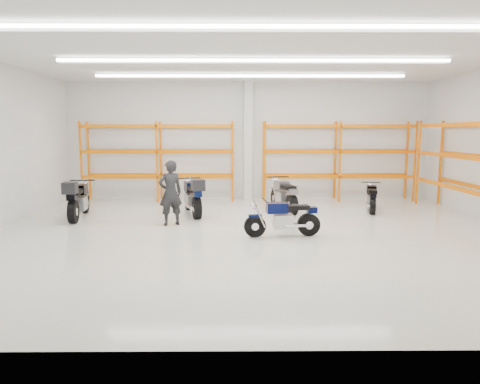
{
  "coord_description": "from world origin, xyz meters",
  "views": [
    {
      "loc": [
        -0.44,
        -10.77,
        2.58
      ],
      "look_at": [
        -0.36,
        0.5,
        1.01
      ],
      "focal_mm": 32.0,
      "sensor_mm": 36.0,
      "label": 1
    }
  ],
  "objects_px": {
    "motorcycle_back_b": "(193,197)",
    "structural_column": "(248,141)",
    "motorcycle_back_d": "(371,198)",
    "standing_man": "(170,193)",
    "motorcycle_main": "(286,219)",
    "motorcycle_back_c": "(284,196)",
    "motorcycle_back_a": "(78,200)"
  },
  "relations": [
    {
      "from": "motorcycle_back_b",
      "to": "structural_column",
      "type": "height_order",
      "value": "structural_column"
    },
    {
      "from": "motorcycle_back_d",
      "to": "standing_man",
      "type": "height_order",
      "value": "standing_man"
    },
    {
      "from": "motorcycle_main",
      "to": "motorcycle_back_b",
      "type": "height_order",
      "value": "motorcycle_back_b"
    },
    {
      "from": "motorcycle_back_c",
      "to": "standing_man",
      "type": "bearing_deg",
      "value": -149.4
    },
    {
      "from": "motorcycle_back_a",
      "to": "motorcycle_back_b",
      "type": "distance_m",
      "value": 3.44
    },
    {
      "from": "motorcycle_back_a",
      "to": "motorcycle_back_d",
      "type": "distance_m",
      "value": 9.29
    },
    {
      "from": "motorcycle_back_c",
      "to": "motorcycle_back_d",
      "type": "distance_m",
      "value": 2.89
    },
    {
      "from": "motorcycle_main",
      "to": "motorcycle_back_c",
      "type": "height_order",
      "value": "motorcycle_back_c"
    },
    {
      "from": "standing_man",
      "to": "motorcycle_back_b",
      "type": "bearing_deg",
      "value": -133.33
    },
    {
      "from": "motorcycle_main",
      "to": "motorcycle_back_d",
      "type": "height_order",
      "value": "motorcycle_main"
    },
    {
      "from": "motorcycle_back_b",
      "to": "standing_man",
      "type": "distance_m",
      "value": 1.52
    },
    {
      "from": "motorcycle_main",
      "to": "structural_column",
      "type": "xyz_separation_m",
      "value": [
        -0.78,
        6.15,
        1.81
      ]
    },
    {
      "from": "motorcycle_back_d",
      "to": "structural_column",
      "type": "relative_size",
      "value": 0.41
    },
    {
      "from": "motorcycle_back_b",
      "to": "motorcycle_back_c",
      "type": "xyz_separation_m",
      "value": [
        2.92,
        0.61,
        -0.06
      ]
    },
    {
      "from": "motorcycle_back_b",
      "to": "standing_man",
      "type": "xyz_separation_m",
      "value": [
        -0.49,
        -1.41,
        0.33
      ]
    },
    {
      "from": "standing_man",
      "to": "motorcycle_back_d",
      "type": "bearing_deg",
      "value": 174.04
    },
    {
      "from": "motorcycle_back_c",
      "to": "motorcycle_back_d",
      "type": "xyz_separation_m",
      "value": [
        2.89,
        0.07,
        -0.09
      ]
    },
    {
      "from": "motorcycle_back_a",
      "to": "structural_column",
      "type": "relative_size",
      "value": 0.52
    },
    {
      "from": "motorcycle_back_b",
      "to": "motorcycle_back_c",
      "type": "height_order",
      "value": "motorcycle_back_b"
    },
    {
      "from": "motorcycle_main",
      "to": "motorcycle_back_d",
      "type": "xyz_separation_m",
      "value": [
        3.22,
        3.44,
        -0.02
      ]
    },
    {
      "from": "structural_column",
      "to": "standing_man",
      "type": "bearing_deg",
      "value": -115.58
    },
    {
      "from": "motorcycle_back_d",
      "to": "motorcycle_back_c",
      "type": "bearing_deg",
      "value": -178.6
    },
    {
      "from": "motorcycle_back_a",
      "to": "standing_man",
      "type": "relative_size",
      "value": 1.29
    },
    {
      "from": "motorcycle_back_a",
      "to": "motorcycle_main",
      "type": "bearing_deg",
      "value": -20.2
    },
    {
      "from": "motorcycle_back_b",
      "to": "structural_column",
      "type": "relative_size",
      "value": 0.52
    },
    {
      "from": "motorcycle_main",
      "to": "structural_column",
      "type": "distance_m",
      "value": 6.45
    },
    {
      "from": "motorcycle_back_a",
      "to": "motorcycle_back_d",
      "type": "relative_size",
      "value": 1.28
    },
    {
      "from": "structural_column",
      "to": "motorcycle_back_a",
      "type": "bearing_deg",
      "value": -142.86
    },
    {
      "from": "motorcycle_back_a",
      "to": "motorcycle_back_c",
      "type": "xyz_separation_m",
      "value": [
        6.32,
        1.17,
        -0.06
      ]
    },
    {
      "from": "motorcycle_back_a",
      "to": "motorcycle_back_d",
      "type": "bearing_deg",
      "value": 7.65
    },
    {
      "from": "motorcycle_back_b",
      "to": "motorcycle_back_a",
      "type": "bearing_deg",
      "value": -170.65
    },
    {
      "from": "standing_man",
      "to": "structural_column",
      "type": "bearing_deg",
      "value": -139.86
    }
  ]
}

